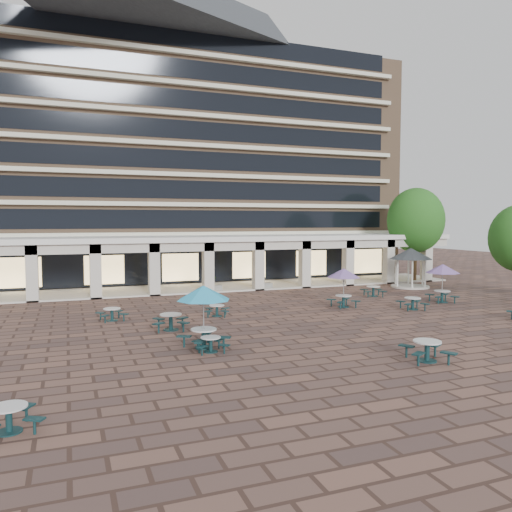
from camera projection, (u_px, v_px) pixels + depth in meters
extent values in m
plane|color=brown|center=(301.00, 320.00, 28.51)|extent=(120.00, 120.00, 0.00)
cube|color=#8C6A4F|center=(194.00, 169.00, 51.53)|extent=(40.00, 15.00, 22.00)
cube|color=beige|center=(215.00, 234.00, 44.75)|extent=(36.80, 0.50, 0.35)
cube|color=black|center=(214.00, 219.00, 44.88)|extent=(35.20, 0.05, 1.60)
cube|color=beige|center=(215.00, 205.00, 44.57)|extent=(36.80, 0.50, 0.35)
cube|color=black|center=(214.00, 190.00, 44.69)|extent=(35.20, 0.05, 1.60)
cube|color=beige|center=(215.00, 175.00, 44.39)|extent=(36.80, 0.50, 0.35)
cube|color=black|center=(214.00, 161.00, 44.51)|extent=(35.20, 0.05, 1.60)
cube|color=beige|center=(214.00, 146.00, 44.21)|extent=(36.80, 0.50, 0.35)
cube|color=black|center=(214.00, 131.00, 44.33)|extent=(35.20, 0.05, 1.60)
cube|color=beige|center=(214.00, 116.00, 44.03)|extent=(36.80, 0.50, 0.35)
cube|color=black|center=(213.00, 102.00, 44.15)|extent=(35.20, 0.05, 1.60)
cube|color=beige|center=(214.00, 86.00, 43.85)|extent=(36.80, 0.50, 0.35)
cube|color=black|center=(213.00, 72.00, 43.97)|extent=(35.20, 0.05, 1.60)
cube|color=beige|center=(214.00, 56.00, 43.66)|extent=(36.80, 0.50, 0.35)
cube|color=black|center=(213.00, 41.00, 43.79)|extent=(35.20, 0.05, 1.60)
cube|color=white|center=(224.00, 238.00, 42.21)|extent=(42.00, 6.60, 0.40)
cube|color=beige|center=(234.00, 245.00, 39.58)|extent=(42.00, 0.30, 0.90)
cube|color=black|center=(215.00, 264.00, 44.89)|extent=(38.00, 0.15, 3.20)
cube|color=beige|center=(224.00, 287.00, 42.50)|extent=(42.00, 6.00, 0.12)
cube|color=beige|center=(32.00, 273.00, 34.71)|extent=(0.80, 0.80, 4.00)
cube|color=beige|center=(96.00, 271.00, 36.20)|extent=(0.80, 0.80, 4.00)
cube|color=beige|center=(154.00, 269.00, 37.70)|extent=(0.80, 0.80, 4.00)
cube|color=beige|center=(208.00, 267.00, 39.19)|extent=(0.80, 0.80, 4.00)
cube|color=beige|center=(258.00, 266.00, 40.68)|extent=(0.80, 0.80, 4.00)
cube|color=beige|center=(305.00, 264.00, 42.18)|extent=(0.80, 0.80, 4.00)
cube|color=beige|center=(348.00, 263.00, 43.67)|extent=(0.80, 0.80, 4.00)
cube|color=beige|center=(388.00, 261.00, 45.16)|extent=(0.80, 0.80, 4.00)
cube|color=beige|center=(426.00, 260.00, 46.65)|extent=(0.80, 0.80, 4.00)
cube|color=#FFD88C|center=(19.00, 273.00, 39.11)|extent=(3.20, 0.08, 2.40)
cube|color=#FFD88C|center=(104.00, 270.00, 41.37)|extent=(3.20, 0.08, 2.40)
cube|color=#FFD88C|center=(181.00, 267.00, 43.64)|extent=(3.20, 0.08, 2.40)
cube|color=#FFD88C|center=(249.00, 265.00, 45.90)|extent=(3.20, 0.08, 2.40)
cube|color=#FFD88C|center=(311.00, 263.00, 48.16)|extent=(3.20, 0.08, 2.40)
cube|color=#FFD88C|center=(368.00, 261.00, 50.43)|extent=(3.20, 0.08, 2.40)
cylinder|color=#123236|center=(9.00, 432.00, 13.30)|extent=(0.67, 0.67, 0.04)
cylinder|color=#123236|center=(9.00, 421.00, 13.28)|extent=(0.17, 0.17, 0.63)
cylinder|color=silver|center=(9.00, 407.00, 13.25)|extent=(0.96, 0.96, 0.05)
cube|color=#123236|center=(26.00, 407.00, 14.01)|extent=(0.50, 0.59, 0.05)
cylinder|color=#123236|center=(27.00, 414.00, 14.02)|extent=(0.08, 0.08, 0.40)
cube|color=#123236|center=(34.00, 419.00, 13.15)|extent=(0.59, 0.50, 0.05)
cylinder|color=#123236|center=(35.00, 427.00, 13.16)|extent=(0.08, 0.08, 0.40)
cylinder|color=#123236|center=(427.00, 361.00, 20.06)|extent=(0.77, 0.77, 0.04)
cylinder|color=#123236|center=(427.00, 352.00, 20.03)|extent=(0.20, 0.20, 0.73)
cylinder|color=silver|center=(427.00, 341.00, 20.00)|extent=(1.11, 1.11, 0.06)
cube|color=#123236|center=(435.00, 345.00, 20.68)|extent=(0.68, 0.56, 0.06)
cylinder|color=#123236|center=(435.00, 351.00, 20.70)|extent=(0.09, 0.09, 0.46)
cube|color=#123236|center=(407.00, 346.00, 20.58)|extent=(0.56, 0.68, 0.06)
cylinder|color=#123236|center=(406.00, 352.00, 20.60)|extent=(0.09, 0.09, 0.46)
cube|color=#123236|center=(418.00, 354.00, 19.37)|extent=(0.68, 0.56, 0.06)
cylinder|color=#123236|center=(418.00, 360.00, 19.39)|extent=(0.09, 0.09, 0.46)
cube|color=#123236|center=(449.00, 353.00, 19.46)|extent=(0.56, 0.68, 0.06)
cylinder|color=#123236|center=(449.00, 359.00, 19.48)|extent=(0.09, 0.09, 0.46)
cylinder|color=#123236|center=(204.00, 347.00, 22.17)|extent=(0.80, 0.80, 0.05)
cylinder|color=#123236|center=(204.00, 339.00, 22.14)|extent=(0.21, 0.21, 0.76)
cylinder|color=silver|center=(204.00, 329.00, 22.11)|extent=(1.15, 1.15, 0.06)
cube|color=#123236|center=(208.00, 332.00, 23.02)|extent=(0.57, 0.71, 0.06)
cylinder|color=#123236|center=(208.00, 338.00, 23.04)|extent=(0.09, 0.09, 0.48)
cube|color=#123236|center=(184.00, 336.00, 22.23)|extent=(0.71, 0.57, 0.06)
cylinder|color=#123236|center=(184.00, 342.00, 22.25)|extent=(0.09, 0.09, 0.48)
cube|color=#123236|center=(199.00, 342.00, 21.25)|extent=(0.57, 0.71, 0.06)
cylinder|color=#123236|center=(199.00, 348.00, 21.26)|extent=(0.09, 0.09, 0.48)
cube|color=#123236|center=(224.00, 337.00, 22.04)|extent=(0.71, 0.57, 0.06)
cylinder|color=#123236|center=(224.00, 343.00, 22.06)|extent=(0.09, 0.09, 0.48)
cylinder|color=gray|center=(204.00, 317.00, 22.07)|extent=(0.06, 0.06, 2.75)
cone|color=#2A9CCE|center=(203.00, 293.00, 22.00)|extent=(2.40, 2.40, 0.63)
cylinder|color=#123236|center=(211.00, 352.00, 21.48)|extent=(0.61, 0.61, 0.03)
cylinder|color=#123236|center=(211.00, 345.00, 21.46)|extent=(0.16, 0.16, 0.57)
cylinder|color=silver|center=(211.00, 337.00, 21.43)|extent=(0.87, 0.87, 0.04)
cube|color=#123236|center=(219.00, 340.00, 22.05)|extent=(0.52, 0.50, 0.04)
cylinder|color=#123236|center=(219.00, 344.00, 22.07)|extent=(0.07, 0.07, 0.36)
cube|color=#123236|center=(198.00, 341.00, 21.76)|extent=(0.50, 0.52, 0.04)
cylinder|color=#123236|center=(198.00, 346.00, 21.77)|extent=(0.07, 0.07, 0.36)
cube|color=#123236|center=(202.00, 347.00, 20.85)|extent=(0.52, 0.50, 0.04)
cylinder|color=#123236|center=(202.00, 351.00, 20.86)|extent=(0.07, 0.07, 0.36)
cube|color=#123236|center=(224.00, 345.00, 21.14)|extent=(0.50, 0.52, 0.04)
cylinder|color=#123236|center=(224.00, 350.00, 21.16)|extent=(0.07, 0.07, 0.36)
cylinder|color=#123236|center=(343.00, 307.00, 32.65)|extent=(0.73, 0.73, 0.04)
cylinder|color=#123236|center=(343.00, 302.00, 32.63)|extent=(0.19, 0.19, 0.69)
cylinder|color=silver|center=(344.00, 296.00, 32.60)|extent=(1.05, 1.05, 0.05)
cube|color=#123236|center=(346.00, 298.00, 33.37)|extent=(0.61, 0.62, 0.05)
cylinder|color=#123236|center=(346.00, 302.00, 33.38)|extent=(0.08, 0.08, 0.44)
cube|color=#123236|center=(331.00, 299.00, 32.94)|extent=(0.62, 0.61, 0.05)
cylinder|color=#123236|center=(331.00, 303.00, 32.96)|extent=(0.08, 0.08, 0.44)
cube|color=#123236|center=(340.00, 302.00, 31.87)|extent=(0.61, 0.62, 0.05)
cylinder|color=#123236|center=(340.00, 306.00, 31.89)|extent=(0.08, 0.08, 0.44)
cube|color=#123236|center=(356.00, 301.00, 32.30)|extent=(0.62, 0.61, 0.05)
cylinder|color=#123236|center=(356.00, 305.00, 32.31)|extent=(0.08, 0.08, 0.44)
cylinder|color=gray|center=(344.00, 288.00, 32.56)|extent=(0.05, 0.05, 2.51)
cone|color=#7F5EA7|center=(344.00, 273.00, 32.50)|extent=(2.20, 2.20, 0.58)
cube|color=#123236|center=(512.00, 311.00, 28.53)|extent=(0.62, 0.64, 0.05)
cylinder|color=#123236|center=(512.00, 316.00, 28.55)|extent=(0.09, 0.09, 0.45)
cylinder|color=#123236|center=(112.00, 320.00, 28.25)|extent=(0.66, 0.66, 0.04)
cylinder|color=#123236|center=(112.00, 315.00, 28.23)|extent=(0.17, 0.17, 0.62)
cylinder|color=silver|center=(112.00, 309.00, 28.20)|extent=(0.94, 0.94, 0.05)
cube|color=#123236|center=(119.00, 311.00, 28.93)|extent=(0.51, 0.58, 0.05)
cylinder|color=#123236|center=(119.00, 315.00, 28.95)|extent=(0.08, 0.08, 0.40)
cube|color=#123236|center=(100.00, 313.00, 28.40)|extent=(0.58, 0.51, 0.05)
cylinder|color=#123236|center=(101.00, 317.00, 28.42)|extent=(0.08, 0.08, 0.40)
cube|color=#123236|center=(105.00, 316.00, 27.51)|extent=(0.51, 0.58, 0.05)
cylinder|color=#123236|center=(105.00, 320.00, 27.53)|extent=(0.08, 0.08, 0.40)
cube|color=#123236|center=(124.00, 314.00, 28.04)|extent=(0.58, 0.51, 0.05)
cylinder|color=#123236|center=(124.00, 318.00, 28.05)|extent=(0.08, 0.08, 0.40)
cylinder|color=#123236|center=(171.00, 330.00, 25.79)|extent=(0.79, 0.79, 0.04)
cylinder|color=#123236|center=(171.00, 323.00, 25.77)|extent=(0.20, 0.20, 0.74)
cylinder|color=silver|center=(171.00, 314.00, 25.73)|extent=(1.12, 1.12, 0.06)
cube|color=#123236|center=(182.00, 318.00, 26.48)|extent=(0.69, 0.61, 0.06)
cylinder|color=#123236|center=(182.00, 323.00, 26.50)|extent=(0.09, 0.09, 0.47)
cube|color=#123236|center=(159.00, 319.00, 26.25)|extent=(0.61, 0.69, 0.06)
cylinder|color=#123236|center=(159.00, 324.00, 26.27)|extent=(0.09, 0.09, 0.47)
cube|color=#123236|center=(159.00, 324.00, 25.04)|extent=(0.69, 0.61, 0.06)
cylinder|color=#123236|center=(159.00, 329.00, 25.06)|extent=(0.09, 0.09, 0.47)
cube|color=#123236|center=(183.00, 323.00, 25.26)|extent=(0.61, 0.69, 0.06)
cylinder|color=#123236|center=(183.00, 328.00, 25.28)|extent=(0.09, 0.09, 0.47)
cylinder|color=#123236|center=(412.00, 309.00, 31.80)|extent=(0.71, 0.71, 0.04)
cylinder|color=#123236|center=(413.00, 304.00, 31.77)|extent=(0.18, 0.18, 0.67)
cylinder|color=silver|center=(413.00, 298.00, 31.74)|extent=(1.02, 1.02, 0.05)
cube|color=#123236|center=(417.00, 301.00, 32.39)|extent=(0.62, 0.53, 0.05)
cylinder|color=#123236|center=(417.00, 305.00, 32.41)|extent=(0.08, 0.08, 0.43)
cube|color=#123236|center=(401.00, 301.00, 32.25)|extent=(0.53, 0.62, 0.05)
cylinder|color=#123236|center=(401.00, 305.00, 32.26)|extent=(0.08, 0.08, 0.43)
cube|color=#123236|center=(408.00, 304.00, 31.14)|extent=(0.62, 0.53, 0.05)
cylinder|color=#123236|center=(408.00, 308.00, 31.16)|extent=(0.08, 0.08, 0.43)
cube|color=#123236|center=(425.00, 304.00, 31.28)|extent=(0.53, 0.62, 0.05)
cylinder|color=#123236|center=(425.00, 308.00, 31.30)|extent=(0.08, 0.08, 0.43)
cylinder|color=#123236|center=(442.00, 302.00, 34.59)|extent=(0.76, 0.76, 0.04)
cylinder|color=#123236|center=(442.00, 297.00, 34.57)|extent=(0.20, 0.20, 0.72)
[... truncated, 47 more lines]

